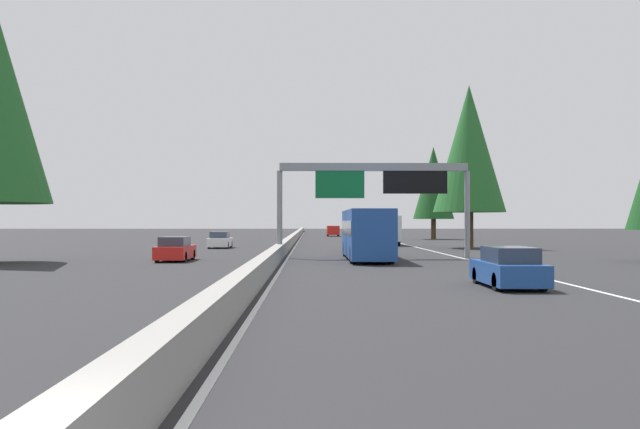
% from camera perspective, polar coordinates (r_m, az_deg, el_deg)
% --- Properties ---
extents(ground_plane, '(320.00, 320.00, 0.00)m').
position_cam_1_polar(ground_plane, '(64.80, -2.32, -2.70)').
color(ground_plane, '#262628').
extents(median_barrier, '(180.00, 0.56, 0.90)m').
position_cam_1_polar(median_barrier, '(84.78, -2.15, -1.90)').
color(median_barrier, gray).
rests_on(median_barrier, ground).
extents(shoulder_stripe_right, '(160.00, 0.16, 0.01)m').
position_cam_1_polar(shoulder_stripe_right, '(75.40, 6.68, -2.39)').
color(shoulder_stripe_right, silver).
rests_on(shoulder_stripe_right, ground).
extents(shoulder_stripe_median, '(160.00, 0.16, 0.01)m').
position_cam_1_polar(shoulder_stripe_median, '(74.78, -1.92, -2.41)').
color(shoulder_stripe_median, silver).
rests_on(shoulder_stripe_median, ground).
extents(sign_gantry_overhead, '(0.50, 12.68, 6.21)m').
position_cam_1_polar(sign_gantry_overhead, '(44.76, 4.74, 2.69)').
color(sign_gantry_overhead, gray).
rests_on(sign_gantry_overhead, ground).
extents(sedan_mid_left, '(4.40, 1.80, 1.47)m').
position_cam_1_polar(sedan_mid_left, '(25.69, 15.50, -4.37)').
color(sedan_mid_left, '#1E4793').
rests_on(sedan_mid_left, ground).
extents(bus_distant_a, '(11.50, 2.55, 3.10)m').
position_cam_1_polar(bus_distant_a, '(42.64, 3.89, -1.49)').
color(bus_distant_a, '#1E4793').
rests_on(bus_distant_a, ground).
extents(sedan_far_right, '(4.40, 1.80, 1.47)m').
position_cam_1_polar(sedan_far_right, '(54.20, 3.03, -2.39)').
color(sedan_far_right, black).
rests_on(sedan_far_right, ground).
extents(minivan_mid_right, '(5.00, 1.95, 1.69)m').
position_cam_1_polar(minivan_mid_right, '(109.92, 1.09, -1.34)').
color(minivan_mid_right, red).
rests_on(minivan_mid_right, ground).
extents(box_truck_mid_center, '(8.50, 2.40, 2.95)m').
position_cam_1_polar(box_truck_mid_center, '(69.18, 5.43, -1.23)').
color(box_truck_mid_center, white).
rests_on(box_truck_mid_center, ground).
extents(oncoming_near, '(4.40, 1.80, 1.47)m').
position_cam_1_polar(oncoming_near, '(42.06, -12.02, -2.90)').
color(oncoming_near, red).
rests_on(oncoming_near, ground).
extents(oncoming_far, '(4.40, 1.80, 1.47)m').
position_cam_1_polar(oncoming_far, '(61.80, -8.36, -2.16)').
color(oncoming_far, white).
rests_on(oncoming_far, ground).
extents(conifer_right_mid, '(6.45, 6.45, 14.65)m').
position_cam_1_polar(conifer_right_mid, '(62.70, 12.38, 5.40)').
color(conifer_right_mid, '#4C3823').
rests_on(conifer_right_mid, ground).
extents(conifer_right_far, '(5.46, 5.46, 12.41)m').
position_cam_1_polar(conifer_right_far, '(92.60, 9.48, 2.61)').
color(conifer_right_far, '#4C3823').
rests_on(conifer_right_far, ground).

